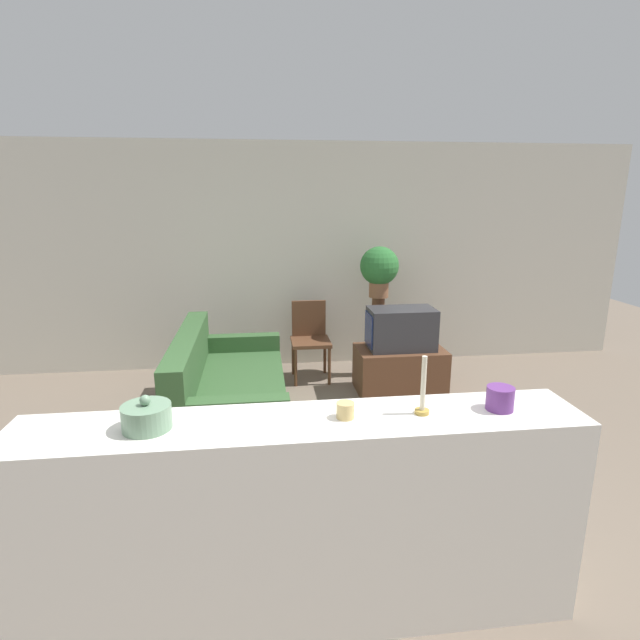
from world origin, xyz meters
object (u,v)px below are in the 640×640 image
(potted_plant, at_px, (379,268))
(wooden_chair, at_px, (310,336))
(couch, at_px, (226,394))
(decorative_bowl, at_px, (147,417))
(television, at_px, (401,329))

(potted_plant, bearing_deg, wooden_chair, 178.34)
(wooden_chair, height_order, potted_plant, potted_plant)
(wooden_chair, bearing_deg, potted_plant, -1.66)
(couch, xyz_separation_m, decorative_bowl, (-0.18, -2.28, 0.84))
(couch, distance_m, television, 1.95)
(television, relative_size, wooden_chair, 0.79)
(television, height_order, decorative_bowl, decorative_bowl)
(television, bearing_deg, decorative_bowl, -125.05)
(couch, relative_size, decorative_bowl, 8.70)
(wooden_chair, distance_m, potted_plant, 1.11)
(wooden_chair, height_order, decorative_bowl, decorative_bowl)
(wooden_chair, bearing_deg, couch, -128.91)
(couch, relative_size, potted_plant, 3.29)
(television, bearing_deg, wooden_chair, 149.70)
(couch, xyz_separation_m, television, (1.82, 0.58, 0.41))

